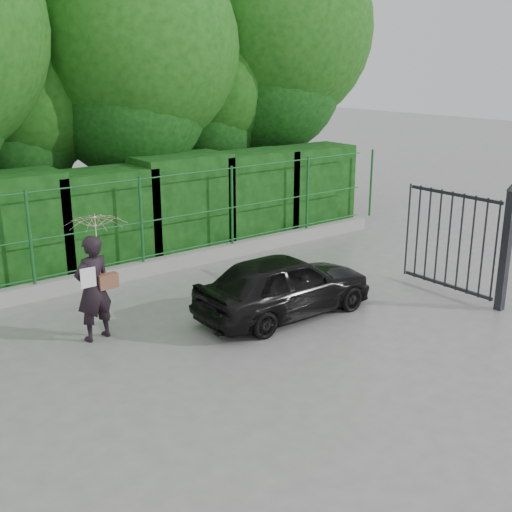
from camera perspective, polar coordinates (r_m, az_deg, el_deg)
ground at (r=10.04m, az=0.34°, el=-8.69°), size 80.00×80.00×0.00m
kerb at (r=13.56m, az=-11.43°, el=-1.41°), size 14.00×0.25×0.30m
fence at (r=13.37m, az=-10.84°, el=3.04°), size 14.13×0.06×1.80m
hedge at (r=14.24m, az=-12.99°, el=3.28°), size 14.20×1.20×2.29m
trees at (r=16.32m, az=-13.97°, el=17.44°), size 17.10×6.15×8.08m
gate at (r=12.43m, az=19.50°, el=1.24°), size 0.22×2.33×2.36m
woman at (r=10.47m, az=-14.04°, el=-0.19°), size 0.98×0.99×2.06m
car at (r=11.31m, az=2.54°, el=-2.56°), size 3.35×1.37×1.14m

